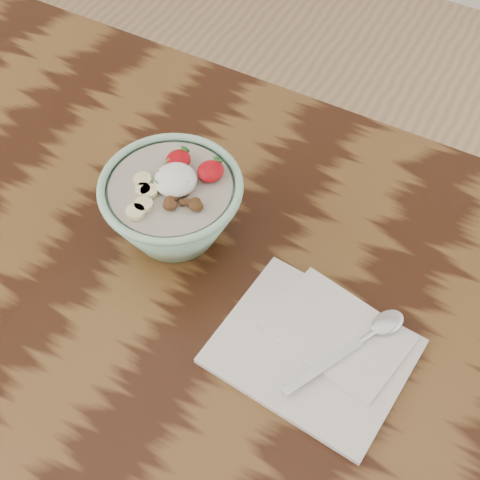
{
  "coord_description": "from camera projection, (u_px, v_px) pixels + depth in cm",
  "views": [
    {
      "loc": [
        25.32,
        -37.01,
        151.84
      ],
      "look_at": [
        2.37,
        5.37,
        86.42
      ],
      "focal_mm": 50.0,
      "sensor_mm": 36.0,
      "label": 1
    }
  ],
  "objects": [
    {
      "name": "napkin",
      "position": [
        318.0,
        347.0,
        0.85
      ],
      "size": [
        24.99,
        21.46,
        1.44
      ],
      "rotation": [
        0.0,
        0.0,
        -0.09
      ],
      "color": "silver",
      "rests_on": "table"
    },
    {
      "name": "spoon",
      "position": [
        372.0,
        333.0,
        0.84
      ],
      "size": [
        10.57,
        18.02,
        1.0
      ],
      "rotation": [
        0.0,
        0.0,
        -0.47
      ],
      "color": "silver",
      "rests_on": "napkin"
    },
    {
      "name": "table",
      "position": [
        208.0,
        346.0,
        0.96
      ],
      "size": [
        160.0,
        90.0,
        75.0
      ],
      "color": "black",
      "rests_on": "ground"
    },
    {
      "name": "breakfast_bowl",
      "position": [
        173.0,
        205.0,
        0.91
      ],
      "size": [
        19.32,
        19.32,
        13.05
      ],
      "rotation": [
        0.0,
        0.0,
        -0.24
      ],
      "color": "#97CBAA",
      "rests_on": "table"
    }
  ]
}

